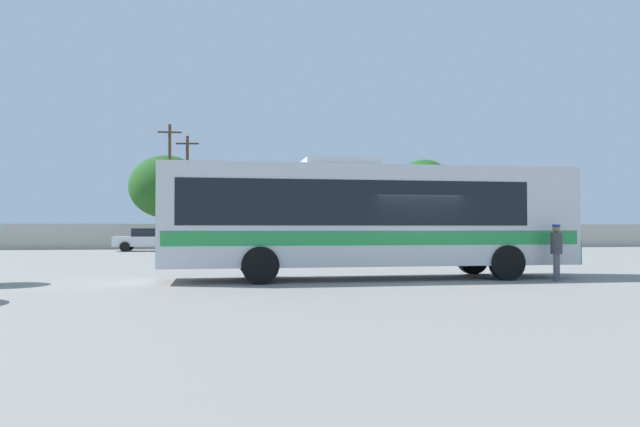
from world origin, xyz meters
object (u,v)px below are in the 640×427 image
utility_pole_far (169,184)px  roadside_tree_midleft (269,194)px  parked_car_rightmost_dark_blue (406,238)px  parked_car_second_grey (249,239)px  parked_car_third_dark_blue (332,239)px  parked_car_leftmost_white (149,239)px  coach_bus_silver_green (365,215)px  roadside_tree_midright (424,183)px  utility_pole_near (187,189)px  roadside_tree_left (166,187)px  attendant_by_bus_door (556,249)px

utility_pole_far → roadside_tree_midleft: utility_pole_far is taller
utility_pole_far → parked_car_rightmost_dark_blue: bearing=-19.5°
parked_car_second_grey → parked_car_third_dark_blue: size_ratio=1.10×
parked_car_rightmost_dark_blue → roadside_tree_midleft: size_ratio=0.62×
parked_car_rightmost_dark_blue → roadside_tree_midleft: 12.34m
roadside_tree_midleft → parked_car_leftmost_white: bearing=-137.5°
coach_bus_silver_green → parked_car_rightmost_dark_blue: size_ratio=2.98×
coach_bus_silver_green → utility_pole_far: 30.98m
parked_car_third_dark_blue → roadside_tree_midright: roadside_tree_midright is taller
utility_pole_near → roadside_tree_left: size_ratio=1.20×
parked_car_second_grey → parked_car_rightmost_dark_blue: (11.04, 0.60, 0.01)m
attendant_by_bus_door → utility_pole_near: utility_pole_near is taller
roadside_tree_left → roadside_tree_midright: (21.21, -0.53, 0.49)m
parked_car_rightmost_dark_blue → roadside_tree_midleft: (-9.26, 7.36, 3.51)m
parked_car_rightmost_dark_blue → utility_pole_near: utility_pole_near is taller
parked_car_leftmost_white → utility_pole_far: bearing=83.9°
parked_car_second_grey → roadside_tree_midleft: bearing=77.4°
parked_car_rightmost_dark_blue → utility_pole_far: 18.47m
utility_pole_near → utility_pole_far: 1.84m
roadside_tree_midleft → roadside_tree_left: bearing=174.5°
parked_car_rightmost_dark_blue → utility_pole_far: size_ratio=0.44×
parked_car_third_dark_blue → utility_pole_far: utility_pole_far is taller
parked_car_rightmost_dark_blue → roadside_tree_midright: bearing=63.5°
coach_bus_silver_green → parked_car_second_grey: coach_bus_silver_green is taller
roadside_tree_midleft → parked_car_rightmost_dark_blue: bearing=-38.5°
parked_car_second_grey → parked_car_third_dark_blue: parked_car_third_dark_blue is taller
roadside_tree_midleft → utility_pole_near: bearing=-179.7°
parked_car_second_grey → utility_pole_near: 9.97m
coach_bus_silver_green → parked_car_leftmost_white: size_ratio=2.90×
utility_pole_far → parked_car_third_dark_blue: bearing=-28.6°
parked_car_rightmost_dark_blue → utility_pole_near: size_ratio=0.48×
utility_pole_near → roadside_tree_midright: bearing=0.8°
attendant_by_bus_door → utility_pole_far: size_ratio=0.17×
roadside_tree_left → parked_car_rightmost_dark_blue: bearing=-25.1°
parked_car_third_dark_blue → attendant_by_bus_door: bearing=-84.4°
coach_bus_silver_green → utility_pole_near: bearing=103.6°
parked_car_leftmost_white → parked_car_second_grey: parked_car_leftmost_white is taller
parked_car_second_grey → roadside_tree_midleft: 8.88m
utility_pole_near → parked_car_leftmost_white: bearing=-104.1°
utility_pole_near → roadside_tree_midleft: utility_pole_near is taller
parked_car_leftmost_white → utility_pole_near: bearing=75.9°
parked_car_second_grey → parked_car_rightmost_dark_blue: size_ratio=1.10×
parked_car_rightmost_dark_blue → roadside_tree_midright: roadside_tree_midright is taller
parked_car_second_grey → roadside_tree_midright: size_ratio=0.64×
parked_car_second_grey → roadside_tree_midleft: (1.78, 7.96, 3.52)m
attendant_by_bus_door → parked_car_third_dark_blue: attendant_by_bus_door is taller
parked_car_second_grey → roadside_tree_midleft: roadside_tree_midleft is taller
parked_car_leftmost_white → utility_pole_near: 8.76m
parked_car_third_dark_blue → roadside_tree_midleft: bearing=117.0°
parked_car_third_dark_blue → roadside_tree_left: 15.29m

